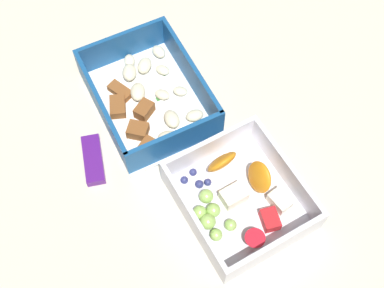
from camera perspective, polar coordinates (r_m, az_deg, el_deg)
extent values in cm
cube|color=beige|center=(68.49, -0.06, -0.61)|extent=(80.00, 80.00, 2.00)
cube|color=white|center=(71.00, -4.86, 4.64)|extent=(19.16, 14.60, 0.60)
cube|color=#19518C|center=(64.25, -1.72, -0.03)|extent=(1.10, 13.95, 4.97)
cube|color=#19518C|center=(73.98, -7.96, 11.04)|extent=(1.10, 13.95, 4.97)
cube|color=#19518C|center=(67.85, -10.16, 3.74)|extent=(17.48, 1.23, 4.97)
cube|color=#19518C|center=(70.17, -0.03, 7.95)|extent=(17.48, 1.23, 4.97)
ellipsoid|color=beige|center=(70.62, -6.18, 5.93)|extent=(3.58, 3.18, 1.48)
ellipsoid|color=beige|center=(74.90, -3.81, 10.46)|extent=(2.59, 2.00, 1.18)
ellipsoid|color=beige|center=(70.37, -3.60, 5.56)|extent=(2.64, 2.53, 1.08)
ellipsoid|color=beige|center=(68.32, 0.31, 3.28)|extent=(2.15, 2.74, 1.23)
ellipsoid|color=beige|center=(67.89, -2.31, 2.86)|extent=(3.03, 2.24, 1.44)
ellipsoid|color=beige|center=(73.31, -5.40, 8.92)|extent=(3.40, 3.34, 1.41)
ellipsoid|color=beige|center=(72.93, -3.36, 8.42)|extent=(2.56, 2.39, 1.05)
ellipsoid|color=beige|center=(70.69, -1.34, 6.04)|extent=(2.44, 2.49, 1.03)
ellipsoid|color=beige|center=(67.25, 0.24, 1.62)|extent=(1.94, 2.45, 1.09)
ellipsoid|color=beige|center=(74.31, -7.13, 9.39)|extent=(2.63, 2.24, 1.11)
ellipsoid|color=beige|center=(72.75, -7.16, 8.10)|extent=(3.51, 3.13, 1.45)
ellipsoid|color=beige|center=(66.42, -2.71, 0.70)|extent=(3.06, 3.51, 1.47)
cube|color=brown|center=(67.58, -6.18, 1.55)|extent=(3.44, 3.48, 1.57)
cube|color=brown|center=(71.68, -8.18, 6.02)|extent=(3.91, 2.92, 1.01)
cube|color=brown|center=(66.15, -5.21, -0.67)|extent=(3.52, 4.01, 1.37)
cube|color=brown|center=(69.04, -5.46, 3.86)|extent=(2.96, 3.24, 1.78)
cube|color=brown|center=(70.04, -8.45, 4.24)|extent=(3.76, 3.17, 1.36)
cube|color=#387A33|center=(68.98, 0.51, 2.97)|extent=(0.60, 0.40, 0.20)
cube|color=#387A33|center=(73.32, -3.17, 8.02)|extent=(0.60, 0.40, 0.20)
cube|color=#387A33|center=(70.83, -3.93, 5.13)|extent=(0.60, 0.40, 0.20)
cube|color=white|center=(64.13, 5.40, -6.59)|extent=(15.95, 14.32, 0.60)
cube|color=white|center=(60.24, 9.49, -11.52)|extent=(0.81, 14.09, 4.09)
cube|color=white|center=(64.54, 2.00, -0.40)|extent=(0.81, 14.09, 4.09)
cube|color=white|center=(60.47, 0.12, -8.72)|extent=(14.55, 0.81, 4.09)
cube|color=white|center=(64.14, 10.66, -2.96)|extent=(14.55, 0.81, 4.09)
ellipsoid|color=orange|center=(63.39, 3.43, -2.03)|extent=(3.67, 4.62, 4.40)
ellipsoid|color=orange|center=(62.96, 7.69, -3.76)|extent=(4.26, 3.07, 4.32)
cube|color=red|center=(62.57, 8.88, -8.51)|extent=(3.06, 2.57, 1.60)
cube|color=#F4EACC|center=(63.04, 4.77, -5.90)|extent=(2.45, 3.21, 1.88)
cube|color=#F4EACC|center=(63.64, 10.01, -6.38)|extent=(3.08, 2.49, 1.68)
sphere|color=#9ECC60|center=(61.84, 4.42, -9.19)|extent=(1.50, 1.50, 1.50)
sphere|color=#9ECC60|center=(62.09, 0.88, -7.80)|extent=(1.75, 1.75, 1.75)
sphere|color=#9ECC60|center=(62.22, 2.45, -7.55)|extent=(1.79, 1.79, 1.79)
sphere|color=#9ECC60|center=(61.31, 2.78, -10.30)|extent=(1.54, 1.54, 1.54)
sphere|color=#9ECC60|center=(61.58, 1.81, -8.82)|extent=(2.00, 2.00, 2.00)
sphere|color=#9ECC60|center=(62.85, 1.64, -5.97)|extent=(1.82, 1.82, 1.82)
cone|color=red|center=(61.18, 6.90, -10.96)|extent=(2.49, 2.49, 1.99)
sphere|color=navy|center=(64.63, 0.13, -3.22)|extent=(1.00, 1.00, 1.00)
sphere|color=navy|center=(64.16, -0.88, -4.12)|extent=(1.02, 1.02, 1.02)
sphere|color=navy|center=(64.09, 1.81, -4.37)|extent=(0.96, 0.96, 0.96)
sphere|color=navy|center=(63.88, 0.84, -4.60)|extent=(1.10, 1.10, 1.10)
cube|color=#51197A|center=(67.25, -11.18, -1.77)|extent=(7.39, 4.32, 1.20)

